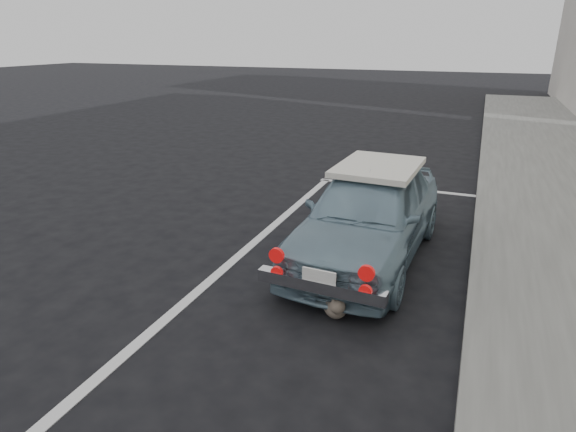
# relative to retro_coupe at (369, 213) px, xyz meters

# --- Properties ---
(pline_front) EXTENTS (3.00, 0.12, 0.01)m
(pline_front) POSITION_rel_retro_coupe_xyz_m (-0.08, 3.07, -0.57)
(pline_front) COLOR silver
(pline_front) RESTS_ON ground
(pline_side) EXTENTS (0.12, 7.00, 0.01)m
(pline_side) POSITION_rel_retro_coupe_xyz_m (-1.48, -0.43, -0.57)
(pline_side) COLOR silver
(pline_side) RESTS_ON ground
(retro_coupe) EXTENTS (1.52, 3.40, 1.13)m
(retro_coupe) POSITION_rel_retro_coupe_xyz_m (0.00, 0.00, 0.00)
(retro_coupe) COLOR #7998A9
(retro_coupe) RESTS_ON ground
(cat) EXTENTS (0.37, 0.53, 0.30)m
(cat) POSITION_rel_retro_coupe_xyz_m (0.03, -1.47, -0.44)
(cat) COLOR #6C6052
(cat) RESTS_ON ground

